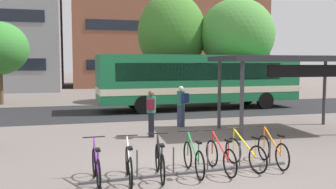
# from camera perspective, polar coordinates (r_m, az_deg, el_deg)

# --- Properties ---
(ground) EXTENTS (200.00, 200.00, 0.00)m
(ground) POSITION_cam_1_polar(r_m,az_deg,el_deg) (9.87, 4.05, -11.07)
(ground) COLOR #6B605B
(bus_lane_asphalt) EXTENTS (80.00, 7.20, 0.01)m
(bus_lane_asphalt) POSITION_cam_1_polar(r_m,az_deg,el_deg) (20.60, -6.06, -2.65)
(bus_lane_asphalt) COLOR #232326
(bus_lane_asphalt) RESTS_ON ground
(city_bus) EXTENTS (12.11, 3.00, 3.20)m
(city_bus) POSITION_cam_1_polar(r_m,az_deg,el_deg) (21.50, 5.23, 2.42)
(city_bus) COLOR #196B3D
(city_bus) RESTS_ON ground
(bike_rack) EXTENTS (5.42, 0.39, 0.70)m
(bike_rack) POSITION_cam_1_polar(r_m,az_deg,el_deg) (9.12, 3.62, -11.80)
(bike_rack) COLOR #47474C
(bike_rack) RESTS_ON ground
(parked_bicycle_purple_0) EXTENTS (0.52, 1.72, 0.99)m
(parked_bicycle_purple_0) POSITION_cam_1_polar(r_m,az_deg,el_deg) (8.44, -11.29, -11.22)
(parked_bicycle_purple_0) COLOR black
(parked_bicycle_purple_0) RESTS_ON ground
(parked_bicycle_white_1) EXTENTS (0.52, 1.72, 0.99)m
(parked_bicycle_white_1) POSITION_cam_1_polar(r_m,az_deg,el_deg) (8.49, -6.21, -11.07)
(parked_bicycle_white_1) COLOR black
(parked_bicycle_white_1) RESTS_ON ground
(parked_bicycle_black_2) EXTENTS (0.52, 1.72, 0.99)m
(parked_bicycle_black_2) POSITION_cam_1_polar(r_m,az_deg,el_deg) (8.70, -1.31, -10.63)
(parked_bicycle_black_2) COLOR black
(parked_bicycle_black_2) RESTS_ON ground
(parked_bicycle_green_3) EXTENTS (0.52, 1.72, 0.99)m
(parked_bicycle_green_3) POSITION_cam_1_polar(r_m,az_deg,el_deg) (9.02, 4.05, -10.07)
(parked_bicycle_green_3) COLOR black
(parked_bicycle_green_3) RESTS_ON ground
(parked_bicycle_red_4) EXTENTS (0.52, 1.72, 0.99)m
(parked_bicycle_red_4) POSITION_cam_1_polar(r_m,az_deg,el_deg) (9.25, 8.30, -9.73)
(parked_bicycle_red_4) COLOR black
(parked_bicycle_red_4) RESTS_ON ground
(parked_bicycle_yellow_5) EXTENTS (0.54, 1.70, 0.99)m
(parked_bicycle_yellow_5) POSITION_cam_1_polar(r_m,az_deg,el_deg) (9.68, 12.07, -9.14)
(parked_bicycle_yellow_5) COLOR black
(parked_bicycle_yellow_5) RESTS_ON ground
(parked_bicycle_orange_6) EXTENTS (0.52, 1.72, 0.99)m
(parked_bicycle_orange_6) POSITION_cam_1_polar(r_m,az_deg,el_deg) (10.14, 16.22, -8.57)
(parked_bicycle_orange_6) COLOR black
(parked_bicycle_orange_6) RESTS_ON ground
(transit_shelter) EXTENTS (5.87, 3.47, 3.00)m
(transit_shelter) POSITION_cam_1_polar(r_m,az_deg,el_deg) (15.02, 18.65, 5.01)
(transit_shelter) COLOR #38383D
(transit_shelter) RESTS_ON ground
(commuter_navy_pack_1) EXTENTS (0.51, 0.60, 1.76)m
(commuter_navy_pack_1) POSITION_cam_1_polar(r_m,az_deg,el_deg) (15.39, 2.15, -1.40)
(commuter_navy_pack_1) COLOR #2D3851
(commuter_navy_pack_1) RESTS_ON ground
(commuter_maroon_pack_2) EXTENTS (0.44, 0.58, 1.73)m
(commuter_maroon_pack_2) POSITION_cam_1_polar(r_m,az_deg,el_deg) (13.26, -2.68, -2.50)
(commuter_maroon_pack_2) COLOR black
(commuter_maroon_pack_2) RESTS_ON ground
(street_tree_0) EXTENTS (5.16, 5.16, 7.19)m
(street_tree_0) POSITION_cam_1_polar(r_m,az_deg,el_deg) (25.72, 10.84, 9.27)
(street_tree_0) COLOR brown
(street_tree_0) RESTS_ON ground
(street_tree_2) EXTENTS (4.86, 4.86, 7.69)m
(street_tree_2) POSITION_cam_1_polar(r_m,az_deg,el_deg) (26.00, 0.61, 9.59)
(street_tree_2) COLOR brown
(street_tree_2) RESTS_ON ground
(building_right_wing) EXTENTS (23.12, 10.59, 17.01)m
(building_right_wing) POSITION_cam_1_polar(r_m,az_deg,el_deg) (46.28, -0.21, 12.15)
(building_right_wing) COLOR brown
(building_right_wing) RESTS_ON ground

